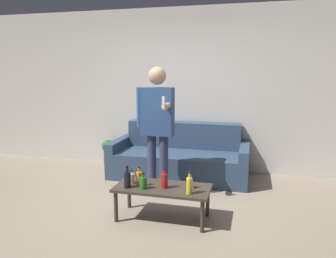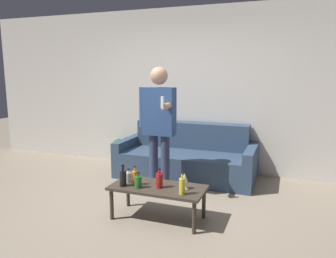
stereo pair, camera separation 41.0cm
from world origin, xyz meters
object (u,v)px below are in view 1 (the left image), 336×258
couch (180,158)px  coffee_table (163,190)px  bottle_orange (164,180)px  person_standing_front (157,121)px

couch → coffee_table: 1.61m
bottle_orange → coffee_table: bearing=134.4°
couch → bottle_orange: 1.65m
bottle_orange → person_standing_front: 0.96m
coffee_table → bottle_orange: size_ratio=4.75×
person_standing_front → bottle_orange: bearing=-67.6°
couch → coffee_table: bearing=-84.5°
person_standing_front → coffee_table: bearing=-68.9°
coffee_table → couch: bearing=95.5°
coffee_table → bottle_orange: bottle_orange is taller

